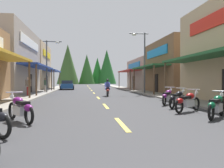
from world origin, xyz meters
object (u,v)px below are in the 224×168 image
object	(u,v)px
streetlamp_left	(50,59)
pedestrian_browsing	(28,85)
motorcycle_parked_right_2	(217,105)
motorcycle_parked_left_2	(20,108)
streetlamp_right	(142,54)
motorcycle_parked_right_3	(188,101)
motorcycle_parked_right_4	(178,98)
motorcycle_parked_right_5	(168,96)
parked_car_curbside	(67,85)
rider_cruising_lead	(108,89)
pedestrian_by_shop	(45,84)

from	to	relation	value
streetlamp_left	pedestrian_browsing	size ratio (longest dim) A/B	3.34
motorcycle_parked_right_2	motorcycle_parked_left_2	size ratio (longest dim) A/B	0.90
motorcycle_parked_right_2	pedestrian_browsing	world-z (taller)	pedestrian_browsing
streetlamp_right	pedestrian_browsing	bearing A→B (deg)	-167.52
motorcycle_parked_right_3	motorcycle_parked_right_4	distance (m)	1.63
motorcycle_parked_right_4	motorcycle_parked_left_2	xyz separation A→B (m)	(-7.15, -3.18, 0.00)
motorcycle_parked_right_5	parked_car_curbside	distance (m)	23.67
streetlamp_left	motorcycle_parked_left_2	world-z (taller)	streetlamp_left
streetlamp_right	motorcycle_parked_right_4	xyz separation A→B (m)	(-1.16, -11.58, -3.64)
motorcycle_parked_right_3	parked_car_curbside	distance (m)	26.56
motorcycle_parked_right_3	motorcycle_parked_left_2	bearing A→B (deg)	157.85
motorcycle_parked_right_5	pedestrian_browsing	world-z (taller)	pedestrian_browsing
motorcycle_parked_right_2	rider_cruising_lead	bearing A→B (deg)	59.26
streetlamp_right	motorcycle_parked_right_3	world-z (taller)	streetlamp_right
motorcycle_parked_right_2	motorcycle_parked_right_4	world-z (taller)	same
motorcycle_parked_right_2	pedestrian_browsing	xyz separation A→B (m)	(-9.80, 12.51, 0.52)
motorcycle_parked_right_4	pedestrian_browsing	world-z (taller)	pedestrian_browsing
rider_cruising_lead	pedestrian_browsing	xyz separation A→B (m)	(-6.94, 0.32, 0.36)
streetlamp_right	pedestrian_browsing	size ratio (longest dim) A/B	3.66
motorcycle_parked_right_2	rider_cruising_lead	distance (m)	12.52
streetlamp_right	motorcycle_parked_left_2	distance (m)	17.32
motorcycle_parked_left_2	pedestrian_by_shop	bearing A→B (deg)	-29.39
streetlamp_right	parked_car_curbside	size ratio (longest dim) A/B	1.46
streetlamp_right	parked_car_curbside	world-z (taller)	streetlamp_right
streetlamp_right	pedestrian_browsing	xyz separation A→B (m)	(-10.84, -2.40, -3.11)
motorcycle_parked_right_3	parked_car_curbside	xyz separation A→B (m)	(-7.06, 25.61, 0.20)
streetlamp_left	parked_car_curbside	size ratio (longest dim) A/B	1.33
motorcycle_parked_right_5	motorcycle_parked_right_4	bearing A→B (deg)	-145.18
pedestrian_browsing	motorcycle_parked_left_2	bearing A→B (deg)	150.51
motorcycle_parked_right_5	pedestrian_by_shop	size ratio (longest dim) A/B	1.06
pedestrian_browsing	motorcycle_parked_right_2	bearing A→B (deg)	176.98
motorcycle_parked_right_3	rider_cruising_lead	bearing A→B (deg)	68.71
motorcycle_parked_right_3	motorcycle_parked_right_5	size ratio (longest dim) A/B	1.01
motorcycle_parked_right_4	pedestrian_by_shop	bearing A→B (deg)	76.19
motorcycle_parked_right_5	rider_cruising_lead	xyz separation A→B (m)	(-2.77, 7.38, 0.17)
pedestrian_browsing	streetlamp_left	bearing A→B (deg)	-53.49
streetlamp_left	motorcycle_parked_right_4	size ratio (longest dim) A/B	3.64
streetlamp_left	motorcycle_parked_right_5	distance (m)	15.75
parked_car_curbside	streetlamp_left	bearing A→B (deg)	170.51
motorcycle_parked_left_2	rider_cruising_lead	distance (m)	12.81
motorcycle_parked_left_2	streetlamp_right	bearing A→B (deg)	-65.16
rider_cruising_lead	parked_car_curbside	xyz separation A→B (m)	(-4.53, 15.14, 0.03)
streetlamp_right	rider_cruising_lead	size ratio (longest dim) A/B	2.98
motorcycle_parked_right_3	rider_cruising_lead	size ratio (longest dim) A/B	0.85
motorcycle_parked_right_3	pedestrian_by_shop	xyz separation A→B (m)	(-9.01, 17.06, 0.50)
motorcycle_parked_right_3	pedestrian_by_shop	distance (m)	19.30
streetlamp_left	rider_cruising_lead	size ratio (longest dim) A/B	2.71
motorcycle_parked_right_5	rider_cruising_lead	distance (m)	7.88
motorcycle_parked_right_2	motorcycle_parked_right_3	world-z (taller)	same
pedestrian_by_shop	motorcycle_parked_right_4	bearing A→B (deg)	136.08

